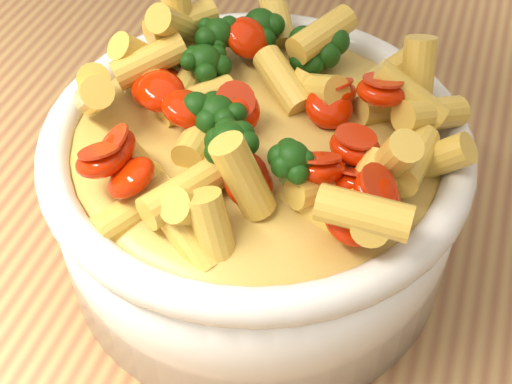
% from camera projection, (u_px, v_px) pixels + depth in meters
% --- Properties ---
extents(table, '(1.20, 0.80, 0.90)m').
position_uv_depth(table, '(373.00, 298.00, 0.58)').
color(table, '#A57B46').
rests_on(table, ground).
extents(serving_bowl, '(0.26, 0.26, 0.11)m').
position_uv_depth(serving_bowl, '(256.00, 191.00, 0.45)').
color(serving_bowl, silver).
rests_on(serving_bowl, table).
extents(pasta_salad, '(0.20, 0.20, 0.05)m').
position_uv_depth(pasta_salad, '(256.00, 107.00, 0.40)').
color(pasta_salad, '#F2CC4C').
rests_on(pasta_salad, serving_bowl).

